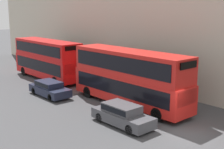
% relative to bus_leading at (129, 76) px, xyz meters
% --- Properties ---
extents(ground_plane, '(200.00, 200.00, 0.00)m').
position_rel_bus_leading_xyz_m(ground_plane, '(-1.60, -6.71, -2.45)').
color(ground_plane, '#424244').
extents(bus_leading, '(2.59, 11.09, 4.45)m').
position_rel_bus_leading_xyz_m(bus_leading, '(0.00, 0.00, 0.00)').
color(bus_leading, red).
rests_on(bus_leading, ground).
extents(bus_second_in_queue, '(2.59, 10.18, 4.26)m').
position_rel_bus_leading_xyz_m(bus_second_in_queue, '(-0.00, 12.78, -0.09)').
color(bus_second_in_queue, red).
rests_on(bus_second_in_queue, ground).
extents(car_dark_sedan, '(1.77, 4.58, 1.44)m').
position_rel_bus_leading_xyz_m(car_dark_sedan, '(-3.40, -2.81, -1.69)').
color(car_dark_sedan, '#47474C').
rests_on(car_dark_sedan, ground).
extents(car_hatchback, '(1.78, 4.49, 1.33)m').
position_rel_bus_leading_xyz_m(car_hatchback, '(-3.40, 6.63, -1.74)').
color(car_hatchback, '#1E2338').
rests_on(car_hatchback, ground).
extents(pedestrian, '(0.36, 0.36, 1.70)m').
position_rel_bus_leading_xyz_m(pedestrian, '(2.78, 2.65, -1.66)').
color(pedestrian, maroon).
rests_on(pedestrian, ground).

